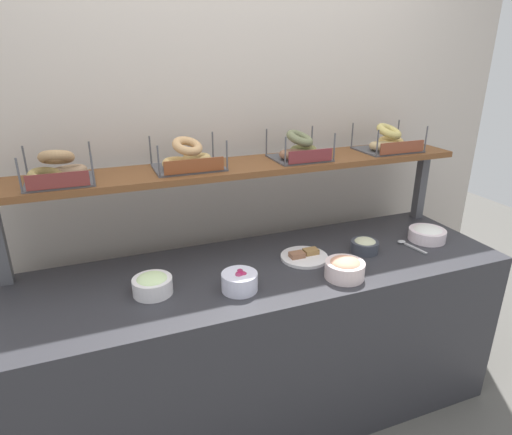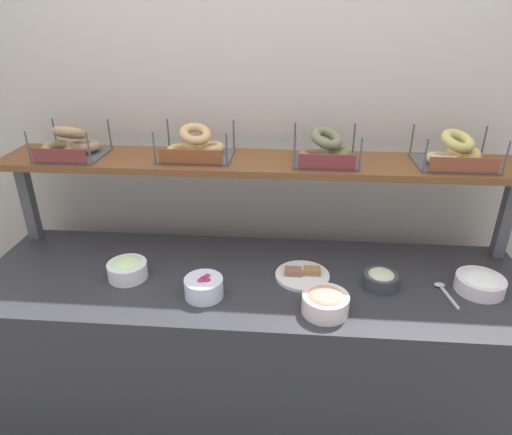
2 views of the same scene
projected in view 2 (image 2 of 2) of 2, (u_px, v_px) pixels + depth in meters
The scene contains 17 objects.
ground_plane at pixel (253, 419), 2.26m from camera, with size 8.00×8.00×0.00m, color #595651.
back_wall at pixel (262, 157), 2.24m from camera, with size 3.52×0.06×2.40m, color #BDB1A6.
deli_counter at pixel (253, 354), 2.08m from camera, with size 2.32×0.70×0.85m, color #2D2D33.
shelf_riser_left at pixel (28, 200), 2.13m from camera, with size 0.05×0.05×0.40m, color #4C4C51.
shelf_riser_right at pixel (506, 216), 1.97m from camera, with size 0.05×0.05×0.40m, color #4C4C51.
upper_shelf at pixel (258, 163), 1.96m from camera, with size 2.28×0.32×0.03m, color brown.
bowl_cream_cheese at pixel (480, 283), 1.79m from camera, with size 0.19×0.19×0.08m.
bowl_scallion_spread at pixel (127, 268), 1.88m from camera, with size 0.16×0.16×0.09m.
bowl_lox_spread at pixel (325, 302), 1.66m from camera, with size 0.18×0.18×0.10m.
bowl_tuna_salad at pixel (381, 279), 1.82m from camera, with size 0.14×0.14×0.07m.
bowl_beet_salad at pixel (204, 287), 1.76m from camera, with size 0.15×0.15×0.09m.
serving_plate_white at pixel (302, 275), 1.89m from camera, with size 0.23×0.23×0.04m.
serving_spoon_near_plate at pixel (444, 291), 1.79m from camera, with size 0.05×0.17×0.01m.
bagel_basket_everything at pixel (71, 145), 1.97m from camera, with size 0.28×0.26×0.15m.
bagel_basket_sesame at pixel (196, 147), 1.96m from camera, with size 0.31×0.26×0.15m.
bagel_basket_poppy at pixel (325, 151), 1.90m from camera, with size 0.27×0.24×0.15m.
bagel_basket_plain at pixel (455, 154), 1.87m from camera, with size 0.32×0.26×0.15m.
Camera 2 is at (0.14, -1.60, 1.90)m, focal length 31.50 mm.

